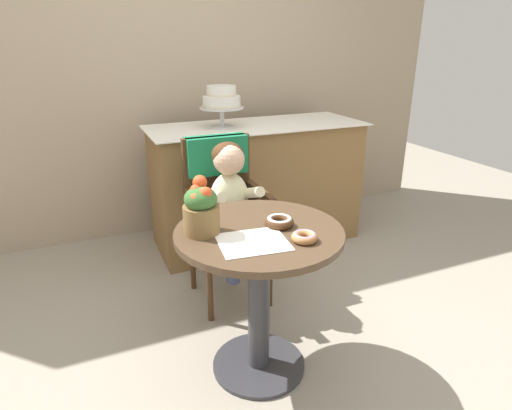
{
  "coord_description": "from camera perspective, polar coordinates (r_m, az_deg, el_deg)",
  "views": [
    {
      "loc": [
        -0.67,
        -1.52,
        1.47
      ],
      "look_at": [
        0.05,
        0.15,
        0.77
      ],
      "focal_mm": 30.28,
      "sensor_mm": 36.0,
      "label": 1
    }
  ],
  "objects": [
    {
      "name": "donut_mid",
      "position": [
        1.73,
        6.41,
        -4.17
      ],
      "size": [
        0.11,
        0.11,
        0.04
      ],
      "color": "#AD7542",
      "rests_on": "cafe_table"
    },
    {
      "name": "seated_child",
      "position": [
        2.35,
        -3.26,
        1.33
      ],
      "size": [
        0.27,
        0.32,
        0.73
      ],
      "color": "beige",
      "rests_on": "ground"
    },
    {
      "name": "display_counter",
      "position": [
        3.24,
        0.13,
        2.79
      ],
      "size": [
        1.56,
        0.62,
        0.9
      ],
      "color": "olive",
      "rests_on": "ground"
    },
    {
      "name": "paper_napkin",
      "position": [
        1.71,
        -0.42,
        -4.92
      ],
      "size": [
        0.29,
        0.26,
        0.0
      ],
      "primitive_type": "cube",
      "rotation": [
        0.0,
        0.0,
        -0.11
      ],
      "color": "white",
      "rests_on": "cafe_table"
    },
    {
      "name": "tiered_cake_stand",
      "position": [
        3.0,
        -4.58,
        13.66
      ],
      "size": [
        0.3,
        0.3,
        0.28
      ],
      "color": "silver",
      "rests_on": "display_counter"
    },
    {
      "name": "back_wall",
      "position": [
        3.44,
        -12.66,
        18.6
      ],
      "size": [
        4.8,
        0.1,
        2.7
      ],
      "primitive_type": "cube",
      "color": "tan",
      "rests_on": "ground"
    },
    {
      "name": "donut_front",
      "position": [
        1.85,
        3.09,
        -2.14
      ],
      "size": [
        0.12,
        0.12,
        0.04
      ],
      "color": "#4C2D19",
      "rests_on": "cafe_table"
    },
    {
      "name": "wicker_chair",
      "position": [
        2.5,
        -4.47,
        1.62
      ],
      "size": [
        0.42,
        0.45,
        0.95
      ],
      "rotation": [
        0.0,
        0.0,
        -0.0
      ],
      "color": "#472D19",
      "rests_on": "ground"
    },
    {
      "name": "ground_plane",
      "position": [
        2.22,
        0.36,
        -20.43
      ],
      "size": [
        8.0,
        8.0,
        0.0
      ],
      "primitive_type": "plane",
      "color": "gray"
    },
    {
      "name": "flower_vase",
      "position": [
        1.76,
        -7.27,
        -0.44
      ],
      "size": [
        0.15,
        0.15,
        0.24
      ],
      "color": "brown",
      "rests_on": "cafe_table"
    },
    {
      "name": "cafe_table",
      "position": [
        1.92,
        0.39,
        -9.01
      ],
      "size": [
        0.72,
        0.72,
        0.72
      ],
      "color": "#4C3826",
      "rests_on": "ground"
    }
  ]
}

